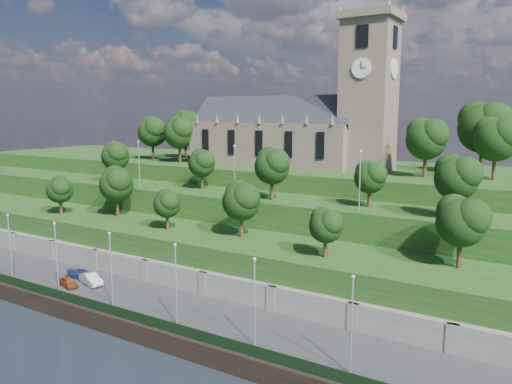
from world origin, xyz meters
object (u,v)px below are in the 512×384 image
Objects in this scene: church at (298,126)px; car_right at (82,274)px; car_middle at (91,279)px; car_left at (69,282)px.

car_right is (-14.36, -38.50, -19.93)m from church.
car_middle is at bearing -123.91° from car_right.
car_left is 0.89× the size of car_right.
car_middle is 1.12× the size of car_right.
church is 48.04m from car_left.
car_middle is at bearing -24.80° from car_left.
car_middle reaches higher than car_left.
car_right is at bearing 38.89° from car_left.
church is at bearing -35.71° from car_right.
car_left reaches higher than car_right.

